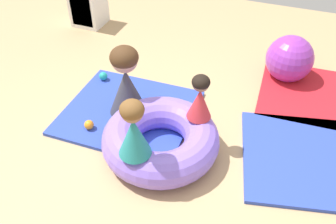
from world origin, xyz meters
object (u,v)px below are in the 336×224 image
at_px(inflatable_cushion, 161,139).
at_px(child_in_teal, 134,129).
at_px(play_ball_blue, 124,142).
at_px(play_ball_teal, 103,76).
at_px(exercise_ball_large, 290,59).
at_px(adult_seated, 126,82).
at_px(child_in_red, 200,97).
at_px(storage_cube, 88,7).
at_px(play_ball_orange, 89,125).

relative_size(inflatable_cushion, child_in_teal, 2.04).
height_order(inflatable_cushion, play_ball_blue, inflatable_cushion).
bearing_deg(play_ball_teal, exercise_ball_large, 23.19).
bearing_deg(inflatable_cushion, adult_seated, 143.01).
bearing_deg(child_in_red, inflatable_cushion, -51.85).
bearing_deg(inflatable_cushion, play_ball_teal, 142.38).
height_order(inflatable_cushion, storage_cube, storage_cube).
height_order(play_ball_teal, storage_cube, storage_cube).
bearing_deg(play_ball_teal, play_ball_blue, -51.47).
bearing_deg(child_in_red, play_ball_blue, -65.66).
distance_m(child_in_teal, exercise_ball_large, 2.39).
height_order(adult_seated, storage_cube, adult_seated).
bearing_deg(play_ball_blue, play_ball_teal, 128.53).
bearing_deg(storage_cube, inflatable_cushion, -46.35).
height_order(play_ball_blue, play_ball_orange, play_ball_orange).
relative_size(child_in_red, exercise_ball_large, 0.82).
bearing_deg(play_ball_orange, child_in_teal, -28.36).
height_order(child_in_teal, child_in_red, child_in_teal).
height_order(child_in_teal, play_ball_orange, child_in_teal).
bearing_deg(child_in_teal, play_ball_teal, -127.91).
height_order(child_in_red, adult_seated, adult_seated).
bearing_deg(exercise_ball_large, play_ball_orange, -136.02).
xyz_separation_m(child_in_red, play_ball_teal, (-1.38, 0.58, -0.47)).
distance_m(adult_seated, play_ball_teal, 0.78).
xyz_separation_m(play_ball_blue, exercise_ball_large, (1.34, 1.82, 0.20)).
height_order(play_ball_blue, play_ball_teal, play_ball_teal).
xyz_separation_m(child_in_red, adult_seated, (-0.83, 0.14, -0.13)).
xyz_separation_m(inflatable_cushion, child_in_red, (0.29, 0.27, 0.40)).
height_order(child_in_red, play_ball_orange, child_in_red).
distance_m(child_in_red, play_ball_orange, 1.22).
bearing_deg(play_ball_teal, child_in_red, -22.61).
height_order(child_in_red, exercise_ball_large, child_in_red).
relative_size(adult_seated, storage_cube, 1.43).
xyz_separation_m(adult_seated, exercise_ball_large, (1.53, 1.32, -0.15)).
xyz_separation_m(play_ball_blue, play_ball_teal, (-0.74, 0.93, 0.01)).
distance_m(play_ball_orange, storage_cube, 2.49).
relative_size(child_in_teal, play_ball_blue, 6.57).
relative_size(adult_seated, exercise_ball_large, 1.41).
bearing_deg(adult_seated, exercise_ball_large, 1.01).
height_order(exercise_ball_large, storage_cube, exercise_ball_large).
relative_size(child_in_red, storage_cube, 0.83).
relative_size(inflatable_cushion, play_ball_blue, 13.39).
distance_m(child_in_teal, storage_cube, 3.23).
relative_size(play_ball_blue, play_ball_teal, 0.84).
relative_size(adult_seated, play_ball_teal, 7.92).
relative_size(child_in_red, play_ball_teal, 4.60).
distance_m(play_ball_teal, storage_cube, 1.63).
relative_size(play_ball_blue, exercise_ball_large, 0.15).
relative_size(child_in_teal, play_ball_teal, 5.49).
relative_size(inflatable_cushion, adult_seated, 1.41).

